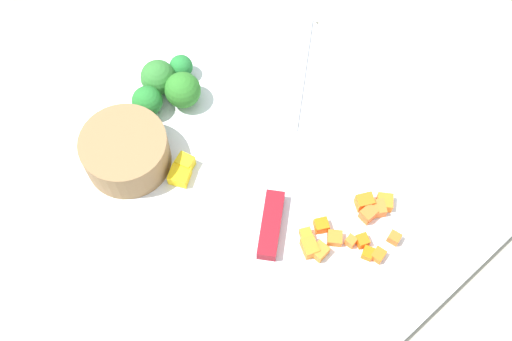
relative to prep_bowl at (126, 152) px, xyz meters
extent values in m
plane|color=gray|center=(-0.11, -0.10, -0.03)|extent=(4.00, 4.00, 0.00)
cube|color=white|center=(-0.11, -0.10, -0.03)|extent=(0.46, 0.39, 0.01)
cylinder|color=olive|center=(0.00, 0.00, 0.00)|extent=(0.09, 0.09, 0.04)
cube|color=silver|center=(-0.03, -0.22, -0.02)|extent=(0.13, 0.15, 0.00)
cube|color=maroon|center=(-0.16, -0.07, -0.01)|extent=(0.06, 0.07, 0.02)
cube|color=orange|center=(-0.25, -0.12, -0.02)|extent=(0.02, 0.02, 0.01)
cube|color=orange|center=(-0.22, -0.08, -0.02)|extent=(0.02, 0.02, 0.01)
cube|color=orange|center=(-0.22, -0.15, -0.01)|extent=(0.01, 0.02, 0.02)
cube|color=orange|center=(-0.26, -0.15, -0.02)|extent=(0.01, 0.01, 0.01)
cube|color=orange|center=(-0.26, -0.13, -0.02)|extent=(0.01, 0.02, 0.01)
cube|color=orange|center=(-0.24, -0.13, -0.02)|extent=(0.02, 0.02, 0.01)
cube|color=orange|center=(-0.22, -0.18, -0.02)|extent=(0.02, 0.02, 0.01)
cube|color=orange|center=(-0.20, -0.09, -0.02)|extent=(0.02, 0.02, 0.01)
cube|color=orange|center=(-0.21, -0.16, -0.01)|extent=(0.02, 0.02, 0.02)
cube|color=orange|center=(-0.22, -0.16, -0.02)|extent=(0.02, 0.02, 0.01)
cube|color=orange|center=(-0.21, -0.08, -0.01)|extent=(0.02, 0.02, 0.01)
cube|color=orange|center=(-0.20, -0.11, -0.02)|extent=(0.02, 0.02, 0.01)
cube|color=orange|center=(-0.23, -0.12, -0.02)|extent=(0.01, 0.01, 0.01)
cube|color=orange|center=(-0.22, -0.11, -0.02)|extent=(0.02, 0.02, 0.01)
cube|color=yellow|center=(-0.05, -0.03, -0.01)|extent=(0.03, 0.03, 0.01)
cube|color=yellow|center=(-0.05, -0.04, -0.01)|extent=(0.02, 0.02, 0.02)
cylinder|color=#87B95F|center=(0.06, -0.09, -0.02)|extent=(0.01, 0.01, 0.01)
sphere|color=#317630|center=(0.06, -0.09, 0.00)|extent=(0.04, 0.04, 0.04)
cylinder|color=#83AC5E|center=(0.04, -0.06, -0.02)|extent=(0.01, 0.01, 0.01)
sphere|color=#24782D|center=(0.04, -0.06, 0.00)|extent=(0.03, 0.03, 0.03)
cylinder|color=#95B269|center=(0.05, -0.12, -0.02)|extent=(0.01, 0.01, 0.01)
sphere|color=#247A33|center=(0.05, -0.12, 0.00)|extent=(0.03, 0.03, 0.03)
cylinder|color=#91BB5E|center=(0.02, -0.09, -0.02)|extent=(0.01, 0.01, 0.01)
sphere|color=#2D7927|center=(0.02, -0.09, 0.00)|extent=(0.04, 0.04, 0.04)
camera|label=1|loc=(-0.34, 0.11, 0.61)|focal=44.69mm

